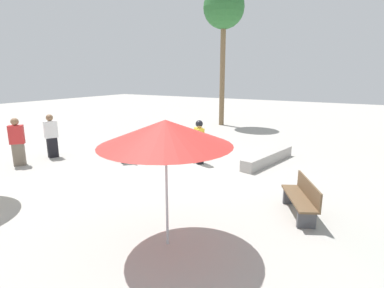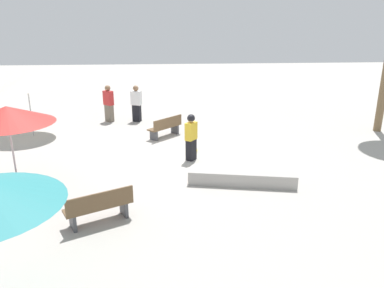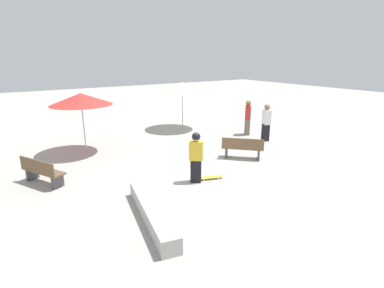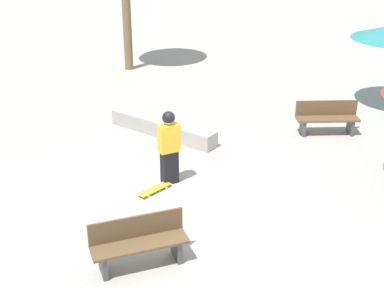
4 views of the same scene
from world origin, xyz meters
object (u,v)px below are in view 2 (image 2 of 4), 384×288
object	(u,v)px
bystander_far	(136,104)
skater_main	(191,136)
skateboard	(193,153)
shade_umbrella_cream	(27,82)
concrete_ledge	(242,179)
bench_near	(166,127)
bystander_watching	(109,104)
shade_umbrella_red	(7,115)
bench_far	(99,207)

from	to	relation	value
bystander_far	skater_main	bearing A→B (deg)	-45.23
skater_main	skateboard	size ratio (longest dim) A/B	1.98
shade_umbrella_cream	concrete_ledge	bearing A→B (deg)	-36.20
bench_near	skater_main	bearing A→B (deg)	-117.94
shade_umbrella_cream	bystander_watching	size ratio (longest dim) A/B	1.51
concrete_ledge	bench_near	distance (m)	5.43
skater_main	bystander_far	bearing A→B (deg)	60.59
shade_umbrella_cream	bystander_far	size ratio (longest dim) A/B	1.53
shade_umbrella_red	concrete_ledge	bearing A→B (deg)	-0.84
bench_near	shade_umbrella_cream	size ratio (longest dim) A/B	0.55
skater_main	bench_far	bearing A→B (deg)	-172.44
concrete_ledge	skater_main	bearing A→B (deg)	121.14
skater_main	bystander_watching	world-z (taller)	bystander_watching
concrete_ledge	skateboard	bearing A→B (deg)	114.51
shade_umbrella_cream	bystander_far	distance (m)	4.87
skateboard	concrete_ledge	bearing A→B (deg)	-136.40
skater_main	shade_umbrella_cream	bearing A→B (deg)	100.28
bench_far	bench_near	bearing A→B (deg)	49.68
concrete_ledge	bench_far	size ratio (longest dim) A/B	1.95
shade_umbrella_red	skater_main	bearing A→B (deg)	22.57
skateboard	shade_umbrella_cream	size ratio (longest dim) A/B	0.31
bystander_watching	shade_umbrella_red	bearing A→B (deg)	-59.65
bystander_watching	bystander_far	xyz separation A→B (m)	(1.31, -0.07, -0.01)
concrete_ledge	shade_umbrella_red	xyz separation A→B (m)	(-6.40, 0.09, 2.01)
shade_umbrella_red	bench_far	bearing A→B (deg)	-37.59
skater_main	bench_far	xyz separation A→B (m)	(-2.48, -4.10, -0.45)
skateboard	bystander_watching	world-z (taller)	bystander_watching
skateboard	bench_near	world-z (taller)	bench_near
skateboard	concrete_ledge	distance (m)	2.98
concrete_ledge	shade_umbrella_red	world-z (taller)	shade_umbrella_red
bystander_watching	bystander_far	bearing A→B (deg)	38.89
shade_umbrella_red	bystander_watching	bearing A→B (deg)	78.42
bench_near	shade_umbrella_cream	world-z (taller)	shade_umbrella_cream
concrete_ledge	shade_umbrella_red	distance (m)	6.71
bench_far	bystander_far	distance (m)	9.58
shade_umbrella_cream	shade_umbrella_red	size ratio (longest dim) A/B	1.07
concrete_ledge	bystander_watching	size ratio (longest dim) A/B	1.82
shade_umbrella_cream	shade_umbrella_red	distance (m)	5.74
shade_umbrella_red	shade_umbrella_cream	bearing A→B (deg)	103.58
bystander_watching	bench_far	bearing A→B (deg)	-41.98
bench_near	bench_far	distance (m)	7.06
skateboard	shade_umbrella_cream	distance (m)	7.48
skater_main	shade_umbrella_cream	xyz separation A→B (m)	(-6.42, 3.47, 1.38)
bench_near	bystander_far	xyz separation A→B (m)	(-1.35, 2.69, 0.43)
skater_main	bench_near	distance (m)	2.93
bench_near	bystander_far	world-z (taller)	bystander_far
skater_main	bystander_watching	xyz separation A→B (m)	(-3.51, 5.53, -0.01)
bench_far	bystander_watching	distance (m)	9.70
skater_main	bystander_far	distance (m)	5.88
bench_near	bystander_far	size ratio (longest dim) A/B	0.84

